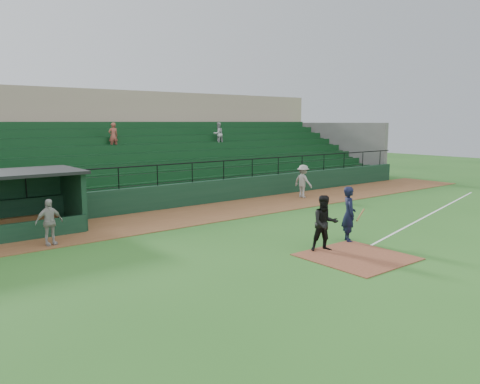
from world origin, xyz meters
TOP-DOWN VIEW (x-y plane):
  - ground at (0.00, 0.00)m, footprint 90.00×90.00m
  - warning_track at (0.00, 8.00)m, footprint 40.00×4.00m
  - home_plate_dirt at (0.00, -1.00)m, footprint 3.00×3.00m
  - foul_line at (8.00, 1.20)m, footprint 17.49×4.44m
  - stadium_structure at (-0.00, 16.46)m, footprint 38.00×13.08m
  - batter_at_plate at (1.41, 0.48)m, footprint 1.20×0.87m
  - umpire at (-0.26, 0.14)m, footprint 1.14×1.06m
  - runner at (7.19, 8.34)m, footprint 0.74×1.23m
  - dugout_player_a at (-7.23, 6.52)m, footprint 0.99×0.49m

SIDE VIEW (x-z plane):
  - ground at x=0.00m, z-range 0.00..0.00m
  - foul_line at x=8.00m, z-range 0.00..0.01m
  - warning_track at x=0.00m, z-range 0.00..0.03m
  - home_plate_dirt at x=0.00m, z-range 0.00..0.03m
  - dugout_player_a at x=-7.23m, z-range 0.03..1.65m
  - umpire at x=-0.26m, z-range 0.00..1.88m
  - runner at x=7.19m, z-range 0.03..1.88m
  - batter_at_plate at x=1.41m, z-range 0.00..2.00m
  - stadium_structure at x=0.00m, z-range -0.90..5.50m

